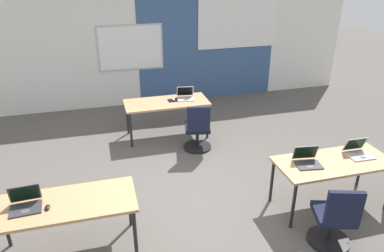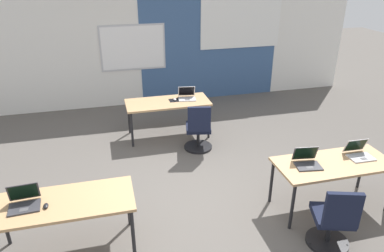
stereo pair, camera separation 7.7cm
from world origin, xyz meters
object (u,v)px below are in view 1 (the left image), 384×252
at_px(laptop_near_left_end, 25,204).
at_px(mouse_near_left_end, 47,207).
at_px(desk_near_left, 65,207).
at_px(laptop_near_right_end, 359,152).
at_px(laptop_far_right, 186,96).
at_px(chair_far_right, 198,131).
at_px(desk_far_center, 167,105).
at_px(desk_near_right, 334,165).
at_px(laptop_near_right_inner, 307,161).
at_px(mouse_far_right, 174,99).
at_px(chair_near_right_inner, 334,221).

xyz_separation_m(laptop_near_left_end, mouse_near_left_end, (0.23, -0.09, -0.03)).
bearing_deg(desk_near_left, mouse_near_left_end, -159.10).
relative_size(laptop_near_left_end, mouse_near_left_end, 3.47).
relative_size(laptop_near_right_end, laptop_far_right, 0.89).
bearing_deg(laptop_near_left_end, mouse_near_left_end, -23.95).
distance_m(desk_near_left, chair_far_right, 3.01).
xyz_separation_m(desk_far_center, laptop_far_right, (0.40, 0.06, 0.11)).
xyz_separation_m(desk_near_right, laptop_near_right_inner, (-0.40, 0.03, 0.11)).
distance_m(mouse_near_left_end, laptop_far_right, 3.73).
bearing_deg(mouse_far_right, chair_near_right_inner, -71.89).
distance_m(mouse_near_left_end, chair_near_right_inner, 3.32).
xyz_separation_m(desk_far_center, laptop_near_right_end, (2.17, -2.74, 0.11)).
xyz_separation_m(mouse_far_right, chair_far_right, (0.27, -0.76, -0.36)).
bearing_deg(laptop_far_right, mouse_far_right, -162.55).
bearing_deg(chair_far_right, laptop_far_right, -76.68).
distance_m(mouse_far_right, chair_far_right, 0.88).
xyz_separation_m(desk_far_center, chair_far_right, (0.42, -0.73, -0.28)).
bearing_deg(laptop_near_left_end, laptop_near_right_inner, -3.35).
relative_size(desk_near_left, chair_near_right_inner, 1.74).
bearing_deg(desk_far_center, laptop_far_right, 9.25).
distance_m(mouse_near_left_end, mouse_far_right, 3.55).
bearing_deg(laptop_far_right, desk_near_left, -117.46).
relative_size(desk_near_left, chair_far_right, 1.74).
bearing_deg(laptop_near_left_end, chair_near_right_inner, -15.78).
height_order(laptop_near_right_inner, laptop_far_right, laptop_near_right_inner).
distance_m(desk_near_right, mouse_far_right, 3.25).
distance_m(laptop_far_right, chair_far_right, 0.88).
bearing_deg(laptop_near_right_inner, desk_near_left, -171.11).
relative_size(mouse_near_left_end, laptop_near_right_inner, 0.27).
distance_m(laptop_near_right_inner, laptop_far_right, 2.99).
bearing_deg(desk_far_center, mouse_far_right, 11.23).
height_order(desk_far_center, chair_far_right, chair_far_right).
xyz_separation_m(laptop_near_right_end, mouse_far_right, (-2.03, 2.77, -0.03)).
bearing_deg(mouse_far_right, laptop_near_right_end, -53.77).
relative_size(laptop_near_right_end, mouse_far_right, 3.30).
bearing_deg(mouse_near_left_end, mouse_far_right, 54.49).
xyz_separation_m(chair_near_right_inner, chair_far_right, (-0.89, 2.80, 0.00)).
height_order(desk_far_center, laptop_far_right, laptop_far_right).
bearing_deg(mouse_near_left_end, desk_near_right, 1.00).
bearing_deg(desk_near_left, desk_near_right, 0.00).
distance_m(laptop_far_right, mouse_far_right, 0.25).
distance_m(laptop_near_right_inner, chair_far_right, 2.28).
xyz_separation_m(desk_far_center, chair_near_right_inner, (1.31, -3.53, -0.28)).
height_order(desk_near_right, chair_near_right_inner, chair_near_right_inner).
relative_size(chair_near_right_inner, laptop_far_right, 2.45).
height_order(desk_near_right, laptop_near_left_end, laptop_near_left_end).
bearing_deg(laptop_near_right_inner, desk_near_right, 3.26).
relative_size(laptop_near_right_inner, mouse_far_right, 3.62).
distance_m(desk_near_right, laptop_far_right, 3.17).
xyz_separation_m(laptop_near_left_end, chair_far_right, (2.57, 2.05, -0.39)).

